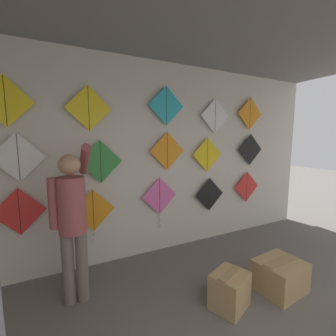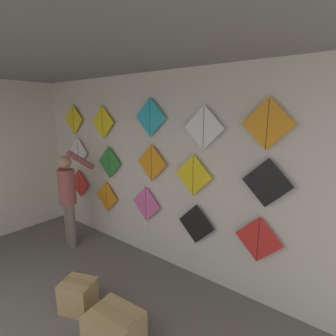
% 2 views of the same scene
% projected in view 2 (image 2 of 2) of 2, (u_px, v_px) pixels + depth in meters
% --- Properties ---
extents(back_panel, '(5.96, 0.06, 2.80)m').
position_uv_depth(back_panel, '(151.00, 170.00, 3.96)').
color(back_panel, beige).
rests_on(back_panel, ground).
extents(ceiling_slab, '(5.96, 4.02, 0.04)m').
position_uv_depth(ceiling_slab, '(29.00, 50.00, 2.39)').
color(ceiling_slab, gray).
extents(shopkeeper, '(0.42, 0.56, 1.67)m').
position_uv_depth(shopkeeper, '(68.00, 193.00, 4.32)').
color(shopkeeper, '#726656').
rests_on(shopkeeper, ground).
extents(cardboard_box, '(0.54, 0.47, 0.35)m').
position_uv_depth(cardboard_box, '(114.00, 329.00, 2.58)').
color(cardboard_box, tan).
rests_on(cardboard_box, ground).
extents(cardboard_box_spare, '(0.45, 0.42, 0.37)m').
position_uv_depth(cardboard_box_spare, '(78.00, 295.00, 3.04)').
color(cardboard_box_spare, tan).
rests_on(cardboard_box_spare, ground).
extents(kite_0, '(0.55, 0.01, 0.55)m').
position_uv_depth(kite_0, '(80.00, 183.00, 5.08)').
color(kite_0, red).
extents(kite_1, '(0.55, 0.04, 0.69)m').
position_uv_depth(kite_1, '(107.00, 198.00, 4.62)').
color(kite_1, orange).
extents(kite_2, '(0.55, 0.04, 0.76)m').
position_uv_depth(kite_2, '(146.00, 206.00, 4.04)').
color(kite_2, pink).
extents(kite_3, '(0.55, 0.01, 0.55)m').
position_uv_depth(kite_3, '(196.00, 224.00, 3.50)').
color(kite_3, black).
extents(kite_4, '(0.55, 0.01, 0.55)m').
position_uv_depth(kite_4, '(258.00, 239.00, 2.98)').
color(kite_4, red).
extents(kite_5, '(0.55, 0.01, 0.55)m').
position_uv_depth(kite_5, '(78.00, 152.00, 4.92)').
color(kite_5, white).
extents(kite_6, '(0.55, 0.01, 0.55)m').
position_uv_depth(kite_6, '(109.00, 162.00, 4.41)').
color(kite_6, '#338C38').
extents(kite_7, '(0.55, 0.01, 0.55)m').
position_uv_depth(kite_7, '(151.00, 163.00, 3.81)').
color(kite_7, orange).
extents(kite_8, '(0.55, 0.01, 0.55)m').
position_uv_depth(kite_8, '(193.00, 175.00, 3.39)').
color(kite_8, yellow).
extents(kite_9, '(0.55, 0.01, 0.55)m').
position_uv_depth(kite_9, '(267.00, 183.00, 2.81)').
color(kite_9, black).
extents(kite_10, '(0.55, 0.01, 0.55)m').
position_uv_depth(kite_10, '(73.00, 119.00, 4.83)').
color(kite_10, yellow).
extents(kite_11, '(0.55, 0.01, 0.55)m').
position_uv_depth(kite_11, '(102.00, 122.00, 4.33)').
color(kite_11, yellow).
extents(kite_12, '(0.55, 0.01, 0.55)m').
position_uv_depth(kite_12, '(150.00, 117.00, 3.67)').
color(kite_12, '#28B2C6').
extents(kite_13, '(0.55, 0.01, 0.55)m').
position_uv_depth(kite_13, '(204.00, 128.00, 3.17)').
color(kite_13, white).
extents(kite_14, '(0.55, 0.01, 0.55)m').
position_uv_depth(kite_14, '(268.00, 124.00, 2.70)').
color(kite_14, orange).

